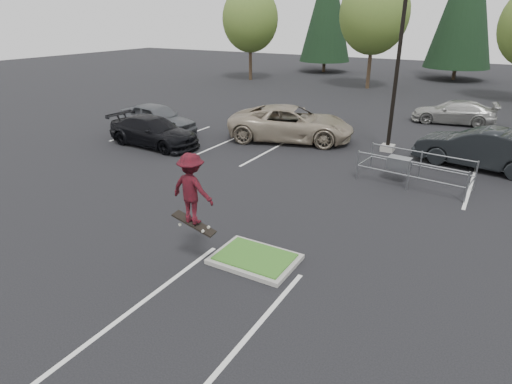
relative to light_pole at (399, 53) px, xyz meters
The scene contains 14 objects.
ground 12.85m from the light_pole, 92.39° to the right, with size 120.00×120.00×0.00m, color black.
grass_median 12.82m from the light_pole, 92.39° to the right, with size 2.20×1.60×0.16m.
stall_lines 7.74m from the light_pole, 107.24° to the right, with size 22.62×17.60×0.01m.
light_pole is the anchor object (origin of this frame).
decid_a 25.86m from the light_pole, 135.75° to the left, with size 5.44×5.44×8.91m.
decid_b 19.70m from the light_pole, 109.35° to the left, with size 5.89×5.89×9.64m.
conif_a 31.63m from the light_pole, 117.38° to the left, with size 5.72×5.72×13.00m.
cart_corral 5.70m from the light_pole, 68.76° to the right, with size 4.29×1.96×1.18m.
skateboarder 13.32m from the light_pole, 97.45° to the right, with size 1.18×0.69×2.07m.
car_l_tan 6.24m from the light_pole, behind, with size 2.97×6.45×1.79m, color gray.
car_l_black 12.24m from the light_pole, 154.54° to the right, with size 2.05×5.03×1.46m, color black.
car_l_grey 12.94m from the light_pole, 165.63° to the right, with size 1.95×4.85×1.65m, color #565A5F.
car_r_charc 5.47m from the light_pole, ahead, with size 1.83×5.24×1.73m, color black.
car_far_silver 8.91m from the light_pole, 75.56° to the left, with size 1.94×4.76×1.38m, color #A1A09B.
Camera 1 is at (5.01, -8.58, 6.14)m, focal length 30.00 mm.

